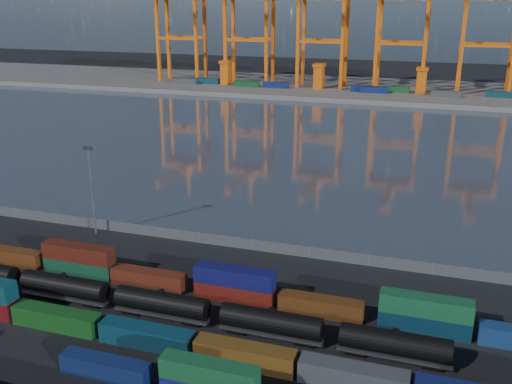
% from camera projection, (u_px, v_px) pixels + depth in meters
% --- Properties ---
extents(ground, '(700.00, 700.00, 0.00)m').
position_uv_depth(ground, '(185.00, 336.00, 73.77)').
color(ground, black).
rests_on(ground, ground).
extents(harbor_water, '(700.00, 700.00, 0.00)m').
position_uv_depth(harbor_water, '(334.00, 146.00, 168.25)').
color(harbor_water, '#343E4C').
rests_on(harbor_water, ground).
extents(far_quay, '(700.00, 70.00, 2.00)m').
position_uv_depth(far_quay, '(376.00, 90.00, 262.40)').
color(far_quay, '#514F4C').
rests_on(far_quay, ground).
extents(container_row_south, '(138.48, 2.24, 4.77)m').
position_uv_depth(container_row_south, '(188.00, 380.00, 62.37)').
color(container_row_south, '#424347').
rests_on(container_row_south, ground).
extents(container_row_mid, '(141.28, 2.51, 5.34)m').
position_uv_depth(container_row_mid, '(157.00, 335.00, 70.91)').
color(container_row_mid, '#44484A').
rests_on(container_row_mid, ground).
extents(container_row_north, '(141.19, 2.40, 5.11)m').
position_uv_depth(container_row_north, '(233.00, 289.00, 82.08)').
color(container_row_north, '#141054').
rests_on(container_row_north, ground).
extents(tanker_string, '(106.70, 2.94, 4.21)m').
position_uv_depth(tanker_string, '(65.00, 287.00, 81.99)').
color(tanker_string, black).
rests_on(tanker_string, ground).
extents(waterfront_fence, '(160.12, 0.12, 2.20)m').
position_uv_depth(waterfront_fence, '(252.00, 245.00, 98.64)').
color(waterfront_fence, '#595B5E').
rests_on(waterfront_fence, ground).
extents(yard_light_mast, '(1.60, 0.40, 16.60)m').
position_uv_depth(yard_light_mast, '(91.00, 186.00, 102.89)').
color(yard_light_mast, slate).
rests_on(yard_light_mast, ground).
extents(gantry_cranes, '(197.91, 43.99, 59.57)m').
position_uv_depth(gantry_cranes, '(363.00, 9.00, 247.14)').
color(gantry_cranes, orange).
rests_on(gantry_cranes, ground).
extents(quay_containers, '(172.58, 10.99, 2.60)m').
position_uv_depth(quay_containers, '(348.00, 88.00, 251.78)').
color(quay_containers, navy).
rests_on(quay_containers, far_quay).
extents(straddle_carriers, '(140.00, 7.00, 11.10)m').
position_uv_depth(straddle_carriers, '(369.00, 78.00, 251.92)').
color(straddle_carriers, orange).
rests_on(straddle_carriers, far_quay).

